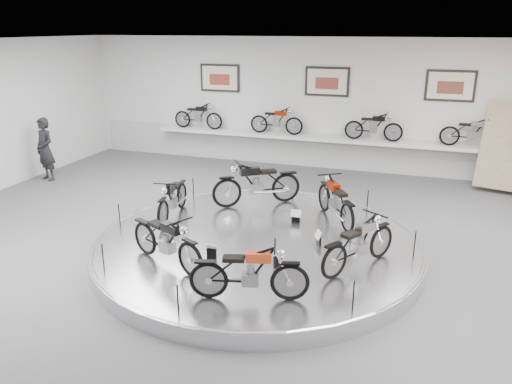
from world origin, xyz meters
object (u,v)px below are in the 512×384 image
(bike_a, at_px, (336,200))
(bike_d, at_px, (166,240))
(bike_e, at_px, (249,272))
(bike_f, at_px, (359,243))
(bike_b, at_px, (257,183))
(shelf, at_px, (323,139))
(bike_c, at_px, (172,198))
(display_platform, at_px, (257,246))
(visitor, at_px, (45,149))

(bike_a, height_order, bike_d, bike_a)
(bike_d, relative_size, bike_e, 1.03)
(bike_f, bearing_deg, bike_d, 138.64)
(bike_b, relative_size, bike_e, 1.16)
(shelf, height_order, bike_c, bike_c)
(display_platform, height_order, bike_c, bike_c)
(bike_e, bearing_deg, visitor, 132.70)
(visitor, bearing_deg, display_platform, -2.42)
(bike_b, distance_m, bike_d, 3.50)
(display_platform, xyz_separation_m, bike_d, (-1.15, -1.55, 0.62))
(bike_b, height_order, bike_d, bike_b)
(shelf, xyz_separation_m, bike_e, (0.59, -8.58, -0.24))
(bike_a, xyz_separation_m, bike_f, (0.77, -2.05, -0.01))
(bike_b, height_order, bike_c, bike_b)
(visitor, bearing_deg, shelf, 44.25)
(bike_a, distance_m, bike_e, 3.71)
(bike_f, bearing_deg, bike_e, 169.76)
(bike_a, height_order, bike_b, bike_b)
(bike_a, distance_m, bike_f, 2.19)
(bike_b, xyz_separation_m, bike_c, (-1.49, -1.35, -0.08))
(shelf, distance_m, bike_f, 7.28)
(bike_a, xyz_separation_m, bike_d, (-2.42, -3.01, -0.00))
(bike_e, bearing_deg, bike_f, 32.66)
(bike_c, distance_m, bike_e, 3.88)
(bike_d, bearing_deg, shelf, 106.39)
(bike_c, height_order, bike_f, bike_f)
(bike_c, bearing_deg, bike_d, 16.90)
(bike_b, bearing_deg, shelf, -133.53)
(bike_d, bearing_deg, bike_a, 75.89)
(bike_b, xyz_separation_m, bike_d, (-0.50, -3.46, -0.06))
(shelf, height_order, bike_e, bike_e)
(bike_f, bearing_deg, bike_b, 78.83)
(shelf, relative_size, bike_d, 6.82)
(visitor, bearing_deg, bike_a, 9.56)
(bike_d, bearing_deg, bike_b, 106.46)
(bike_e, xyz_separation_m, visitor, (-7.99, 4.99, 0.15))
(bike_d, bearing_deg, bike_c, 139.71)
(bike_c, relative_size, bike_e, 0.98)
(bike_d, xyz_separation_m, bike_e, (1.74, -0.63, -0.02))
(bike_b, bearing_deg, bike_f, 101.83)
(display_platform, xyz_separation_m, bike_e, (0.59, -2.18, 0.61))
(bike_d, height_order, visitor, visitor)
(bike_e, bearing_deg, bike_b, 91.58)
(bike_e, bearing_deg, bike_a, 64.19)
(bike_a, height_order, bike_e, bike_a)
(bike_e, height_order, visitor, visitor)
(bike_f, height_order, visitor, visitor)
(bike_f, bearing_deg, shelf, 48.00)
(bike_e, distance_m, visitor, 9.42)
(shelf, distance_m, bike_a, 5.10)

